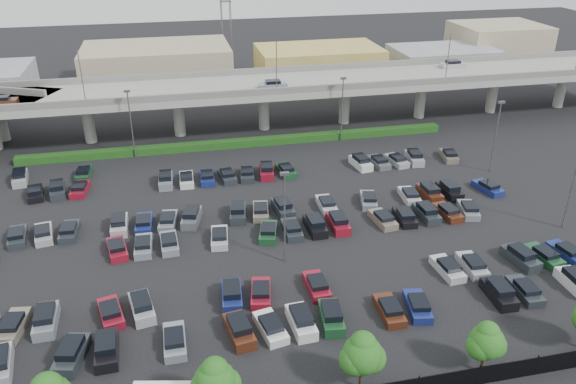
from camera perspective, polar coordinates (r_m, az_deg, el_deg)
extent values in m
plane|color=black|center=(66.07, -1.78, -3.28)|extent=(280.00, 280.00, 0.00)
cube|color=gray|center=(92.57, -5.61, 10.41)|extent=(150.00, 13.00, 1.10)
cube|color=#5B5B57|center=(86.32, -5.10, 9.95)|extent=(150.00, 0.50, 1.00)
cube|color=#5B5B57|center=(98.29, -6.11, 11.98)|extent=(150.00, 0.50, 1.00)
cylinder|color=gray|center=(94.04, -19.62, 6.74)|extent=(1.80, 1.80, 6.70)
cube|color=#5B5B57|center=(93.10, -19.92, 8.55)|extent=(2.60, 9.75, 0.50)
cylinder|color=gray|center=(93.18, -11.04, 7.63)|extent=(1.80, 1.80, 6.70)
cube|color=#5B5B57|center=(92.23, -11.21, 9.48)|extent=(2.60, 9.75, 0.50)
cylinder|color=gray|center=(94.41, -2.46, 8.35)|extent=(1.80, 1.80, 6.70)
cube|color=#5B5B57|center=(93.47, -2.50, 10.19)|extent=(2.60, 9.75, 0.50)
cylinder|color=gray|center=(97.65, 5.75, 8.87)|extent=(1.80, 1.80, 6.70)
cube|color=#5B5B57|center=(96.74, 5.84, 10.65)|extent=(2.60, 9.75, 0.50)
cylinder|color=gray|center=(102.71, 13.31, 9.19)|extent=(1.80, 1.80, 6.70)
cube|color=#5B5B57|center=(101.85, 13.50, 10.88)|extent=(2.60, 9.75, 0.50)
cylinder|color=gray|center=(109.34, 20.07, 9.34)|extent=(1.80, 1.80, 6.70)
cube|color=#5B5B57|center=(108.53, 20.33, 10.92)|extent=(2.60, 9.75, 0.50)
cylinder|color=gray|center=(117.28, 25.98, 9.37)|extent=(1.80, 1.80, 6.70)
cube|color=#5B5B57|center=(116.52, 26.29, 10.83)|extent=(2.60, 9.75, 0.50)
cube|color=#4D2314|center=(91.98, -27.09, 8.13)|extent=(4.40, 1.82, 0.82)
cube|color=black|center=(91.82, -27.17, 8.50)|extent=(2.30, 1.60, 0.50)
cube|color=gray|center=(90.33, -1.54, 10.74)|extent=(4.40, 1.82, 0.82)
cube|color=black|center=(90.16, -1.55, 11.13)|extent=(2.30, 1.60, 0.50)
cube|color=#A1A1A5|center=(107.14, 16.39, 12.25)|extent=(4.40, 1.82, 0.82)
cube|color=black|center=(106.99, 16.43, 12.57)|extent=(2.30, 1.60, 0.50)
cylinder|color=#535359|center=(85.73, -20.20, 10.76)|extent=(0.14, 0.14, 8.00)
cylinder|color=#535359|center=(86.46, -1.17, 12.48)|extent=(0.14, 0.14, 8.00)
cylinder|color=#535359|center=(95.75, 15.94, 12.90)|extent=(0.14, 0.14, 8.00)
cylinder|color=gray|center=(100.32, -27.13, 6.52)|extent=(1.60, 1.60, 6.70)
cube|color=#183C11|center=(88.16, -4.83, 4.99)|extent=(66.00, 1.60, 1.10)
cylinder|color=black|center=(47.70, 18.79, -17.21)|extent=(0.10, 0.10, 2.00)
cylinder|color=black|center=(50.13, 23.92, -15.78)|extent=(0.10, 0.10, 2.00)
sphere|color=#174913|center=(41.93, -7.44, -18.54)|extent=(3.04, 3.04, 3.04)
sphere|color=#174913|center=(42.41, -6.40, -18.86)|extent=(2.39, 2.39, 2.39)
sphere|color=#174913|center=(41.40, -7.47, -17.57)|extent=(2.06, 2.06, 2.06)
cylinder|color=#332316|center=(45.49, 7.37, -18.29)|extent=(0.26, 0.26, 1.97)
sphere|color=#174913|center=(43.83, 7.56, -16.06)|extent=(3.07, 3.07, 3.07)
sphere|color=#174913|center=(44.47, 8.37, -16.33)|extent=(2.41, 2.41, 2.41)
sphere|color=#174913|center=(43.84, 6.79, -16.59)|extent=(2.41, 2.41, 2.41)
sphere|color=#174913|center=(43.34, 7.63, -15.10)|extent=(2.08, 2.08, 2.08)
cylinder|color=#332316|center=(48.93, 19.13, -16.12)|extent=(0.26, 0.26, 1.80)
sphere|color=#174913|center=(47.52, 19.53, -14.16)|extent=(2.79, 2.79, 2.79)
sphere|color=#174913|center=(48.20, 20.06, -14.37)|extent=(2.19, 2.19, 2.19)
sphere|color=#174913|center=(47.41, 18.93, -14.64)|extent=(2.19, 2.19, 2.19)
sphere|color=#174913|center=(47.12, 19.65, -13.32)|extent=(1.89, 1.89, 1.89)
cube|color=#A1A1A5|center=(52.13, -27.25, -15.43)|extent=(2.44, 4.62, 1.05)
cube|color=#272D32|center=(50.79, -21.09, -15.23)|extent=(2.77, 4.70, 1.05)
cube|color=black|center=(50.27, -21.25, -14.53)|extent=(2.15, 2.90, 0.65)
cube|color=black|center=(50.34, -17.91, -15.06)|extent=(2.00, 4.47, 1.05)
cube|color=black|center=(49.81, -18.05, -14.35)|extent=(1.71, 2.66, 0.65)
cube|color=gray|center=(49.94, -11.43, -14.68)|extent=(1.85, 4.41, 0.82)
cube|color=black|center=(49.38, -11.49, -14.28)|extent=(1.62, 2.31, 0.50)
cube|color=#4D2314|center=(50.00, -4.97, -13.92)|extent=(2.49, 4.63, 1.05)
cube|color=black|center=(49.47, -5.01, -13.19)|extent=(1.99, 2.82, 0.65)
cube|color=white|center=(50.37, -1.78, -13.62)|extent=(2.63, 4.67, 0.82)
cube|color=black|center=(49.82, -1.74, -13.21)|extent=(2.01, 2.56, 0.50)
cube|color=white|center=(50.74, 1.35, -13.10)|extent=(2.08, 4.50, 1.05)
cube|color=black|center=(50.22, 1.36, -12.38)|extent=(1.75, 2.69, 0.65)
cube|color=#194826|center=(51.32, 4.41, -12.64)|extent=(2.32, 4.58, 1.05)
cube|color=black|center=(50.81, 4.45, -11.93)|extent=(1.90, 2.77, 0.65)
cube|color=#4D2314|center=(52.97, 10.25, -11.77)|extent=(1.95, 4.45, 0.82)
cube|color=black|center=(52.44, 10.39, -11.36)|extent=(1.67, 2.35, 0.50)
cube|color=navy|center=(53.96, 13.01, -11.27)|extent=(2.54, 4.64, 0.82)
cube|color=black|center=(53.44, 13.17, -10.86)|extent=(1.97, 2.54, 0.50)
cube|color=black|center=(57.53, 20.62, -9.66)|extent=(1.99, 4.47, 1.05)
cube|color=black|center=(57.07, 20.75, -8.99)|extent=(1.70, 2.66, 0.65)
cube|color=#272D32|center=(59.01, 22.89, -9.25)|extent=(2.01, 4.47, 0.82)
cube|color=black|center=(58.54, 23.11, -8.86)|extent=(1.70, 2.37, 0.50)
cube|color=white|center=(62.06, 27.15, -8.21)|extent=(1.91, 4.44, 1.05)
cube|color=#756A5C|center=(55.93, -26.13, -12.16)|extent=(2.45, 4.62, 0.82)
cube|color=black|center=(55.42, -26.30, -11.77)|extent=(1.92, 2.51, 0.50)
cube|color=gray|center=(55.18, -23.34, -11.94)|extent=(1.94, 4.45, 1.05)
cube|color=black|center=(54.70, -23.50, -11.26)|extent=(1.67, 2.64, 0.65)
cube|color=maroon|center=(54.26, -17.54, -11.69)|extent=(2.75, 4.69, 0.82)
cube|color=black|center=(53.73, -17.65, -11.28)|extent=(2.07, 2.60, 0.50)
cube|color=#A1A1A5|center=(53.91, -14.61, -11.37)|extent=(2.59, 4.66, 1.05)
cube|color=black|center=(53.42, -14.71, -10.67)|extent=(2.05, 2.85, 0.65)
cube|color=navy|center=(53.89, -5.71, -10.51)|extent=(2.19, 4.54, 1.05)
cube|color=black|center=(53.40, -5.75, -9.81)|extent=(1.82, 2.73, 0.65)
cube|color=maroon|center=(54.23, -2.78, -10.27)|extent=(2.59, 4.66, 0.82)
cube|color=black|center=(53.69, -2.76, -9.86)|extent=(1.99, 2.55, 0.50)
cube|color=maroon|center=(55.18, 2.93, -9.54)|extent=(1.90, 4.43, 0.82)
cube|color=black|center=(54.65, 3.00, -9.13)|extent=(1.64, 2.33, 0.50)
cube|color=#BBBBBD|center=(59.75, 15.89, -7.53)|extent=(2.11, 4.51, 0.82)
cube|color=black|center=(59.26, 16.05, -7.12)|extent=(1.75, 2.40, 0.50)
cube|color=#A1A1A5|center=(61.00, 18.20, -7.12)|extent=(2.05, 4.49, 0.82)
cube|color=black|center=(60.52, 18.38, -6.72)|extent=(1.72, 2.38, 0.50)
cube|color=#272D32|center=(63.71, 22.54, -6.25)|extent=(2.45, 4.62, 1.05)
cube|color=black|center=(63.30, 22.67, -5.62)|extent=(1.97, 2.81, 0.65)
cube|color=#194826|center=(65.29, 24.53, -5.95)|extent=(2.41, 4.61, 0.82)
cube|color=black|center=(64.85, 24.74, -5.57)|extent=(1.90, 2.50, 0.50)
cube|color=navy|center=(66.88, 26.45, -5.58)|extent=(2.51, 4.64, 0.82)
cube|color=black|center=(66.45, 26.66, -5.21)|extent=(1.95, 2.53, 0.50)
cube|color=maroon|center=(63.31, -16.95, -5.59)|extent=(2.57, 4.65, 0.82)
cube|color=black|center=(62.82, -17.04, -5.20)|extent=(1.98, 2.55, 0.50)
cube|color=gray|center=(63.06, -14.47, -5.37)|extent=(1.93, 4.44, 0.82)
cube|color=black|center=(62.57, -14.53, -4.98)|extent=(1.66, 2.34, 0.50)
cube|color=gray|center=(62.94, -11.97, -5.14)|extent=(2.04, 4.49, 0.82)
cube|color=black|center=(62.44, -12.02, -4.75)|extent=(1.72, 2.38, 0.50)
cube|color=#BBBBBD|center=(63.04, -6.97, -4.65)|extent=(2.26, 4.56, 0.82)
cube|color=black|center=(62.55, -6.98, -4.25)|extent=(1.83, 2.45, 0.50)
cube|color=#194826|center=(63.63, -2.03, -4.13)|extent=(2.84, 4.71, 0.82)
cube|color=black|center=(63.14, -2.01, -3.73)|extent=(2.12, 2.62, 0.50)
cube|color=#272D32|center=(64.10, 0.39, -3.87)|extent=(1.87, 4.42, 0.82)
cube|color=black|center=(63.61, 0.43, -3.47)|extent=(1.63, 2.32, 0.50)
cube|color=black|center=(64.62, 2.77, -3.51)|extent=(1.98, 4.46, 1.05)
cube|color=black|center=(64.21, 2.79, -2.88)|extent=(1.69, 2.66, 0.65)
cube|color=maroon|center=(65.31, 5.11, -3.24)|extent=(1.84, 4.41, 1.05)
cube|color=black|center=(64.91, 5.14, -2.61)|extent=(1.61, 2.61, 0.65)
cube|color=#756A5C|center=(67.07, 9.61, -2.79)|extent=(2.31, 4.58, 0.82)
cube|color=black|center=(66.60, 9.71, -2.40)|extent=(1.85, 2.47, 0.50)
cube|color=black|center=(68.07, 11.77, -2.53)|extent=(2.15, 4.53, 0.82)
cube|color=black|center=(67.61, 11.88, -2.14)|extent=(1.77, 2.42, 0.50)
cube|color=#272D32|center=(69.11, 13.87, -2.19)|extent=(1.99, 4.47, 1.05)
cube|color=black|center=(68.73, 13.94, -1.59)|extent=(1.70, 2.66, 0.65)
cube|color=#4D2314|center=(70.35, 15.88, -2.02)|extent=(2.26, 4.56, 0.82)
cube|color=black|center=(69.91, 16.02, -1.64)|extent=(1.83, 2.45, 0.50)
cube|color=gray|center=(71.63, 17.83, -1.77)|extent=(2.80, 4.70, 0.82)
cube|color=black|center=(71.19, 17.98, -1.40)|extent=(2.10, 2.61, 0.50)
cube|color=#272D32|center=(69.62, -25.77, -4.15)|extent=(2.35, 4.59, 0.82)
cube|color=black|center=(69.16, -25.90, -3.78)|extent=(1.87, 2.48, 0.50)
cube|color=#A1A1A5|center=(68.96, -23.56, -3.97)|extent=(2.56, 4.65, 0.82)
cube|color=black|center=(68.50, -23.68, -3.59)|extent=(1.98, 2.55, 0.50)
cube|color=#272D32|center=(68.40, -21.32, -3.78)|extent=(1.99, 4.47, 0.82)
cube|color=black|center=(67.93, -21.42, -3.40)|extent=(1.69, 2.36, 0.50)
cube|color=#BBBBBD|center=(67.56, -16.75, -3.29)|extent=(1.88, 4.43, 1.05)
cube|color=black|center=(67.17, -16.84, -2.68)|extent=(1.64, 2.62, 0.65)
cube|color=navy|center=(67.38, -14.42, -3.16)|extent=(2.01, 4.47, 0.82)
cube|color=black|center=(66.91, -14.48, -2.77)|extent=(1.70, 2.37, 0.50)
cube|color=gray|center=(67.26, -12.09, -2.94)|extent=(2.45, 4.62, 0.82)
cube|color=black|center=(66.79, -12.13, -2.55)|extent=(1.92, 2.51, 0.50)
cube|color=#575A5F|center=(67.20, -9.76, -2.63)|extent=(2.82, 4.71, 1.05)
cube|color=black|center=(66.81, -9.81, -2.02)|extent=(2.18, 2.91, 0.65)
cube|color=#272D32|center=(67.53, -5.11, -2.17)|extent=(2.46, 4.62, 1.05)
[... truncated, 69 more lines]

